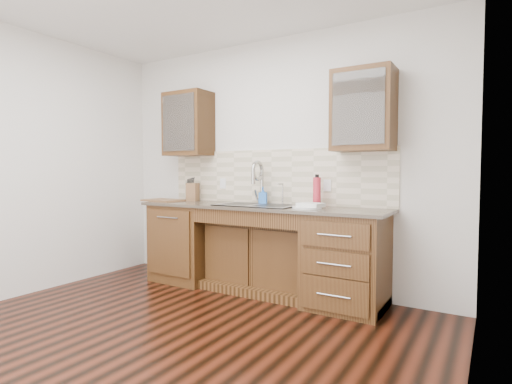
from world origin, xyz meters
The scene contains 26 objects.
ground centered at (0.00, 0.00, -0.05)m, with size 4.00×3.50×0.10m, color #40160A.
wall_back centered at (0.00, 1.80, 1.35)m, with size 4.00×0.10×2.70m, color silver.
wall_left centered at (-2.05, 0.00, 1.35)m, with size 0.10×3.50×2.70m, color silver.
wall_right centered at (2.05, 0.00, 1.35)m, with size 0.10×3.50×2.70m, color silver.
base_cabinet_left centered at (-0.95, 1.44, 0.44)m, with size 0.70×0.62×0.88m, color #593014.
base_cabinet_center centered at (0.00, 1.53, 0.35)m, with size 1.20×0.44×0.70m, color #593014.
base_cabinet_right centered at (0.95, 1.44, 0.44)m, with size 0.70×0.62×0.88m, color #593014.
countertop centered at (0.00, 1.43, 0.90)m, with size 2.70×0.65×0.03m, color #84705B.
backsplash centered at (0.00, 1.74, 1.21)m, with size 2.70×0.02×0.59m, color beige.
sink centered at (0.00, 1.41, 0.83)m, with size 0.84×0.46×0.19m, color #9E9EA5.
faucet centered at (-0.07, 1.64, 1.11)m, with size 0.04×0.04×0.40m, color #999993.
filter_tap centered at (0.18, 1.65, 1.03)m, with size 0.02×0.02×0.24m, color #999993.
upper_cabinet_left centered at (-1.05, 1.58, 1.83)m, with size 0.55×0.34×0.75m, color #593014.
upper_cabinet_right centered at (1.05, 1.58, 1.83)m, with size 0.55×0.34×0.75m, color #593014.
outlet_left centered at (-0.65, 1.73, 1.12)m, with size 0.08×0.01×0.12m, color white.
outlet_right centered at (0.65, 1.73, 1.12)m, with size 0.08×0.01×0.12m, color white.
soap_bottle centered at (-0.04, 1.61, 1.00)m, with size 0.08×0.09×0.19m, color blue.
water_bottle centered at (0.59, 1.59, 1.06)m, with size 0.08×0.08×0.29m, color red.
plate centered at (0.58, 1.38, 0.92)m, with size 0.28×0.28×0.02m, color white.
dish_towel centered at (0.61, 1.40, 0.94)m, with size 0.23×0.17×0.04m, color #FFF8D0.
knife_block centered at (-1.00, 1.60, 1.02)m, with size 0.12×0.19×0.21m, color #A2762F.
cutting_board centered at (-1.27, 1.38, 0.92)m, with size 0.45×0.32×0.02m, color brown.
cup_left_a centered at (-1.15, 1.58, 1.78)m, with size 0.13×0.13×0.10m, color silver.
cup_left_b centered at (-0.97, 1.58, 1.78)m, with size 0.11×0.11×0.10m, color white.
cup_right_a centered at (0.93, 1.58, 1.77)m, with size 0.11×0.11×0.09m, color white.
cup_right_b centered at (1.18, 1.58, 1.77)m, with size 0.10×0.10×0.09m, color white.
Camera 1 is at (2.11, -2.11, 1.26)m, focal length 28.00 mm.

